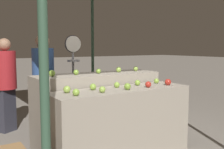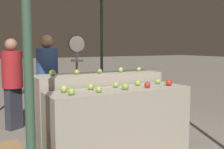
{
  "view_description": "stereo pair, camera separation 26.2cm",
  "coord_description": "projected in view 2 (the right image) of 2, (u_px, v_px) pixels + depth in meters",
  "views": [
    {
      "loc": [
        -1.89,
        -2.63,
        1.42
      ],
      "look_at": [
        0.05,
        0.3,
        1.04
      ],
      "focal_mm": 42.0,
      "sensor_mm": 36.0,
      "label": 1
    },
    {
      "loc": [
        -1.66,
        -2.77,
        1.42
      ],
      "look_at": [
        0.05,
        0.3,
        1.04
      ],
      "focal_mm": 42.0,
      "sensor_mm": 36.0,
      "label": 2
    }
  ],
  "objects": [
    {
      "name": "apple_back_4",
      "position": [
        139.0,
        69.0,
        4.1
      ],
      "size": [
        0.07,
        0.07,
        0.07
      ],
      "primitive_type": "sphere",
      "color": "#8EB247",
      "rests_on": "display_counter_back"
    },
    {
      "name": "display_counter_back",
      "position": [
        99.0,
        108.0,
        3.82
      ],
      "size": [
        1.85,
        0.55,
        1.03
      ],
      "primitive_type": "cube",
      "color": "gray",
      "rests_on": "ground_plane"
    },
    {
      "name": "apple_back_1",
      "position": [
        77.0,
        72.0,
        3.61
      ],
      "size": [
        0.07,
        0.07,
        0.07
      ],
      "primitive_type": "sphere",
      "color": "#7AA338",
      "rests_on": "display_counter_back"
    },
    {
      "name": "apple_back_3",
      "position": [
        121.0,
        70.0,
        3.93
      ],
      "size": [
        0.08,
        0.08,
        0.08
      ],
      "primitive_type": "sphere",
      "color": "#8EB247",
      "rests_on": "display_counter_back"
    },
    {
      "name": "apple_front_1",
      "position": [
        99.0,
        89.0,
        3.0
      ],
      "size": [
        0.07,
        0.07,
        0.07
      ],
      "primitive_type": "sphere",
      "color": "#8EB247",
      "rests_on": "display_counter_front"
    },
    {
      "name": "apple_front_2",
      "position": [
        125.0,
        87.0,
        3.17
      ],
      "size": [
        0.08,
        0.08,
        0.08
      ],
      "primitive_type": "sphere",
      "color": "#7AA338",
      "rests_on": "display_counter_front"
    },
    {
      "name": "apple_front_5",
      "position": [
        64.0,
        89.0,
        3.01
      ],
      "size": [
        0.08,
        0.08,
        0.08
      ],
      "primitive_type": "sphere",
      "color": "#8EB247",
      "rests_on": "display_counter_front"
    },
    {
      "name": "apple_back_0",
      "position": [
        52.0,
        73.0,
        3.44
      ],
      "size": [
        0.08,
        0.08,
        0.08
      ],
      "primitive_type": "sphere",
      "color": "#7AA338",
      "rests_on": "display_counter_back"
    },
    {
      "name": "produce_scale",
      "position": [
        77.0,
        63.0,
        4.24
      ],
      "size": [
        0.28,
        0.2,
        1.6
      ],
      "color": "#99999E",
      "rests_on": "ground_plane"
    },
    {
      "name": "apple_back_2",
      "position": [
        100.0,
        71.0,
        3.76
      ],
      "size": [
        0.07,
        0.07,
        0.07
      ],
      "primitive_type": "sphere",
      "color": "#7AA338",
      "rests_on": "display_counter_back"
    },
    {
      "name": "apple_front_8",
      "position": [
        138.0,
        83.0,
        3.52
      ],
      "size": [
        0.08,
        0.08,
        0.08
      ],
      "primitive_type": "sphere",
      "color": "#84AD3D",
      "rests_on": "display_counter_front"
    },
    {
      "name": "apple_front_4",
      "position": [
        169.0,
        83.0,
        3.51
      ],
      "size": [
        0.09,
        0.09,
        0.09
      ],
      "primitive_type": "sphere",
      "color": "#AD281E",
      "rests_on": "display_counter_front"
    },
    {
      "name": "display_counter_front",
      "position": [
        120.0,
        124.0,
        3.31
      ],
      "size": [
        1.85,
        0.55,
        0.89
      ],
      "primitive_type": "cube",
      "color": "gray",
      "rests_on": "ground_plane"
    },
    {
      "name": "apple_front_6",
      "position": [
        91.0,
        87.0,
        3.19
      ],
      "size": [
        0.08,
        0.08,
        0.08
      ],
      "primitive_type": "sphere",
      "color": "#84AD3D",
      "rests_on": "display_counter_front"
    },
    {
      "name": "apple_front_3",
      "position": [
        147.0,
        85.0,
        3.33
      ],
      "size": [
        0.08,
        0.08,
        0.08
      ],
      "primitive_type": "sphere",
      "color": "#AD281E",
      "rests_on": "display_counter_front"
    },
    {
      "name": "apple_front_0",
      "position": [
        71.0,
        92.0,
        2.83
      ],
      "size": [
        0.08,
        0.08,
        0.08
      ],
      "primitive_type": "sphere",
      "color": "#84AD3D",
      "rests_on": "display_counter_front"
    },
    {
      "name": "person_customer_left",
      "position": [
        12.0,
        78.0,
        4.43
      ],
      "size": [
        0.46,
        0.46,
        1.55
      ],
      "rotation": [
        0.0,
        0.0,
        3.65
      ],
      "color": "#2D2D38",
      "rests_on": "ground_plane"
    },
    {
      "name": "apple_front_9",
      "position": [
        158.0,
        81.0,
        3.69
      ],
      "size": [
        0.07,
        0.07,
        0.07
      ],
      "primitive_type": "sphere",
      "color": "#84AD3D",
      "rests_on": "display_counter_front"
    },
    {
      "name": "person_vendor_at_scale",
      "position": [
        48.0,
        77.0,
        4.18
      ],
      "size": [
        0.37,
        0.37,
        1.6
      ],
      "rotation": [
        0.0,
        0.0,
        3.03
      ],
      "color": "#2D2D38",
      "rests_on": "ground_plane"
    },
    {
      "name": "apple_front_7",
      "position": [
        116.0,
        85.0,
        3.35
      ],
      "size": [
        0.07,
        0.07,
        0.07
      ],
      "primitive_type": "sphere",
      "color": "#84AD3D",
      "rests_on": "display_counter_front"
    }
  ]
}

